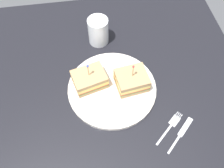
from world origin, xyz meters
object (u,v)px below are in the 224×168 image
(drink_glass, at_px, (98,32))
(knife, at_px, (182,133))
(sandwich_half_back, at_px, (90,79))
(sandwich_half_front, at_px, (132,82))
(plate, at_px, (112,88))
(fork, at_px, (172,125))

(drink_glass, relative_size, knife, 0.94)
(sandwich_half_back, height_order, knife, sandwich_half_back)
(sandwich_half_front, distance_m, sandwich_half_back, 0.13)
(sandwich_half_front, xyz_separation_m, sandwich_half_back, (0.13, -0.03, -0.00))
(sandwich_half_back, bearing_deg, plate, 159.78)
(drink_glass, height_order, knife, drink_glass)
(sandwich_half_front, xyz_separation_m, fork, (-0.09, 0.14, -0.04))
(drink_glass, xyz_separation_m, knife, (-0.19, 0.39, -0.04))
(knife, bearing_deg, sandwich_half_back, -39.49)
(plate, xyz_separation_m, drink_glass, (0.02, -0.22, 0.04))
(plate, height_order, sandwich_half_back, sandwich_half_back)
(plate, height_order, fork, plate)
(sandwich_half_front, bearing_deg, knife, 123.77)
(plate, xyz_separation_m, sandwich_half_front, (-0.06, 0.00, 0.03))
(sandwich_half_front, distance_m, fork, 0.18)
(sandwich_half_back, distance_m, fork, 0.29)
(plate, bearing_deg, fork, 136.52)
(plate, relative_size, knife, 2.70)
(sandwich_half_front, height_order, drink_glass, sandwich_half_front)
(sandwich_half_back, bearing_deg, fork, 142.29)
(plate, relative_size, sandwich_half_back, 2.43)
(sandwich_half_back, xyz_separation_m, drink_glass, (-0.05, -0.19, 0.01))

